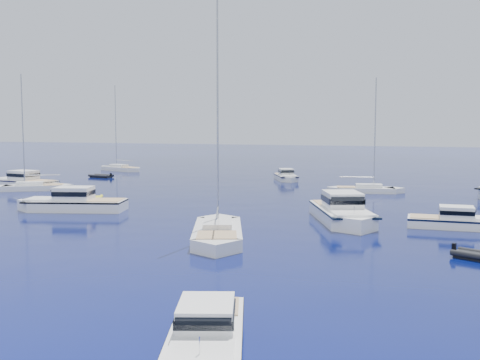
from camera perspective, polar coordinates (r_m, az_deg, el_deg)
name	(u,v)px	position (r m, az deg, el deg)	size (l,w,h in m)	color
ground	(110,254)	(35.14, -12.97, -7.26)	(400.00, 400.00, 0.00)	navy
motor_cruiser_near	(206,351)	(20.08, -3.44, -16.91)	(2.51, 8.19, 2.15)	white
motor_cruiser_right	(343,222)	(46.09, 10.33, -4.21)	(3.61, 11.78, 3.09)	white
motor_cruiser_centre	(72,211)	(53.67, -16.61, -2.99)	(3.26, 10.66, 2.80)	white
motor_cruiser_far_r	(458,228)	(45.69, 21.19, -4.57)	(2.49, 8.15, 2.14)	white
motor_cruiser_far_l	(23,188)	(76.11, -21.10, -0.71)	(3.24, 10.57, 2.78)	white
motor_cruiser_horizon	(286,180)	(80.92, 4.69, -0.03)	(2.47, 8.08, 2.12)	silver
sailboat_mid_r	(218,239)	(38.74, -2.27, -5.95)	(3.21, 12.34, 18.14)	silver
sailboat_mid_l	(34,190)	(72.32, -20.14, -0.98)	(2.54, 9.77, 14.36)	white
sailboat_centre	(365,193)	(67.14, 12.56, -1.25)	(2.43, 9.34, 13.73)	white
sailboat_far_l	(120,171)	(100.41, -11.99, 0.92)	(2.72, 10.45, 15.36)	silver
tender_yellow	(93,201)	(60.08, -14.63, -2.07)	(2.04, 3.74, 0.95)	yellow
tender_grey_near	(478,259)	(35.55, 22.87, -7.41)	(1.64, 2.84, 0.95)	black
tender_grey_far	(101,177)	(87.74, -13.86, 0.25)	(2.07, 3.81, 0.95)	black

